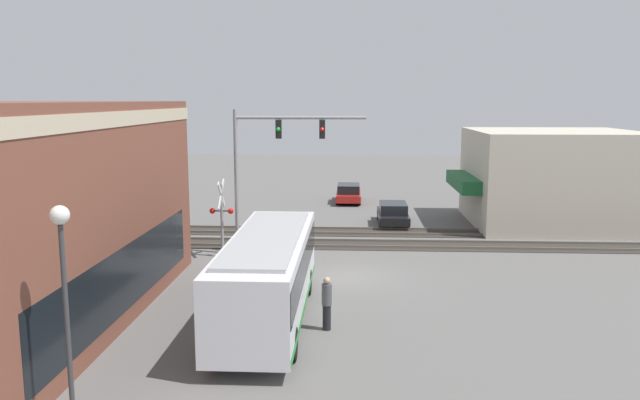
% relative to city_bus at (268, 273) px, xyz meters
% --- Properties ---
extents(ground_plane, '(120.00, 120.00, 0.00)m').
position_rel_city_bus_xyz_m(ground_plane, '(5.60, -2.80, -1.68)').
color(ground_plane, '#605E5B').
extents(shop_building, '(9.01, 10.78, 5.77)m').
position_rel_city_bus_xyz_m(shop_building, '(17.88, -15.05, 1.20)').
color(shop_building, beige).
rests_on(shop_building, ground).
extents(city_bus, '(10.34, 2.59, 3.05)m').
position_rel_city_bus_xyz_m(city_bus, '(0.00, 0.00, 0.00)').
color(city_bus, silver).
rests_on(city_bus, ground).
extents(traffic_signal_gantry, '(0.42, 6.42, 7.17)m').
position_rel_city_bus_xyz_m(traffic_signal_gantry, '(9.26, 1.12, 3.45)').
color(traffic_signal_gantry, gray).
rests_on(traffic_signal_gantry, ground).
extents(crossing_signal, '(1.41, 1.18, 3.81)m').
position_rel_city_bus_xyz_m(crossing_signal, '(8.67, 3.44, 0.61)').
color(crossing_signal, gray).
rests_on(crossing_signal, ground).
extents(streetlamp, '(0.44, 0.44, 5.33)m').
position_rel_city_bus_xyz_m(streetlamp, '(-7.52, 3.59, 1.49)').
color(streetlamp, '#38383A').
rests_on(streetlamp, ground).
extents(rail_track_near, '(2.60, 60.00, 0.15)m').
position_rel_city_bus_xyz_m(rail_track_near, '(11.60, -2.80, -1.65)').
color(rail_track_near, '#332D28').
rests_on(rail_track_near, ground).
extents(rail_track_far, '(2.60, 60.00, 0.15)m').
position_rel_city_bus_xyz_m(rail_track_far, '(14.80, -2.80, -1.65)').
color(rail_track_far, '#332D28').
rests_on(rail_track_far, ground).
extents(parked_car_black, '(4.33, 1.82, 1.36)m').
position_rel_city_bus_xyz_m(parked_car_black, '(17.23, -5.40, -1.05)').
color(parked_car_black, black).
rests_on(parked_car_black, ground).
extents(parked_car_red, '(4.36, 1.82, 1.38)m').
position_rel_city_bus_xyz_m(parked_car_red, '(25.42, -2.60, -1.04)').
color(parked_car_red, '#B21E19').
rests_on(parked_car_red, ground).
extents(pedestrian_near_bus, '(0.34, 0.34, 1.83)m').
position_rel_city_bus_xyz_m(pedestrian_near_bus, '(-0.83, -2.07, -0.74)').
color(pedestrian_near_bus, black).
rests_on(pedestrian_near_bus, ground).
extents(pedestrian_at_crossing, '(0.34, 0.34, 1.78)m').
position_rel_city_bus_xyz_m(pedestrian_at_crossing, '(8.54, 1.39, -0.77)').
color(pedestrian_at_crossing, '#473828').
rests_on(pedestrian_at_crossing, ground).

